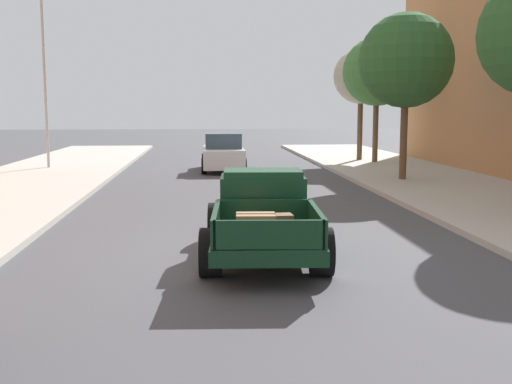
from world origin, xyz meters
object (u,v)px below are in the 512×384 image
Objects in this scene: street_tree_third at (377,72)px; street_tree_farthest at (361,77)px; car_background_white at (223,153)px; street_tree_second at (406,61)px; flagpole at (48,36)px; hotrod_truck_dark_green at (263,214)px.

street_tree_third is 1.42m from street_tree_farthest.
street_tree_third is (7.38, 2.22, 3.65)m from car_background_white.
street_tree_second reaches higher than car_background_white.
street_tree_farthest is (-0.42, 1.35, -0.16)m from street_tree_third.
street_tree_farthest is at bearing 107.18° from street_tree_third.
street_tree_second is at bearing -22.70° from flagpole.
flagpole is at bearing 157.30° from street_tree_second.
street_tree_farthest reaches higher than car_background_white.
street_tree_second is 1.01× the size of street_tree_third.
street_tree_second reaches higher than hotrod_truck_dark_green.
flagpole reaches higher than street_tree_second.
car_background_white is 8.96m from flagpole.
street_tree_farthest is at bearing 86.17° from street_tree_second.
street_tree_second is (13.79, -5.77, -1.38)m from flagpole.
hotrod_truck_dark_green is 18.74m from flagpole.
flagpole is 1.54× the size of street_tree_second.
car_background_white is 0.72× the size of street_tree_second.
flagpole is at bearing -174.33° from street_tree_third.
car_background_white is 0.47× the size of flagpole.
street_tree_second is 7.30m from street_tree_third.
street_tree_farthest reaches higher than hotrod_truck_dark_green.
flagpole reaches higher than street_tree_third.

